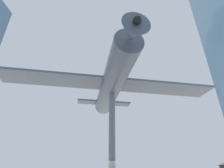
% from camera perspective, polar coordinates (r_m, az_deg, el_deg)
% --- Properties ---
extents(support_pylon_central, '(0.48, 0.48, 7.45)m').
position_cam_1_polar(support_pylon_central, '(12.97, -0.00, -18.46)').
color(support_pylon_central, slate).
rests_on(support_pylon_central, ground_plane).
extents(suspended_airplane, '(17.33, 12.64, 2.90)m').
position_cam_1_polar(suspended_airplane, '(14.18, 0.19, 0.52)').
color(suspended_airplane, '#4C5666').
rests_on(suspended_airplane, support_pylon_central).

